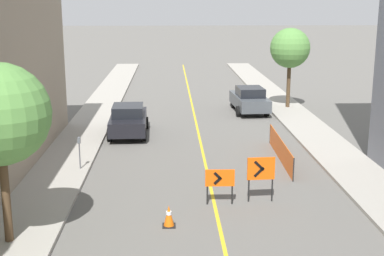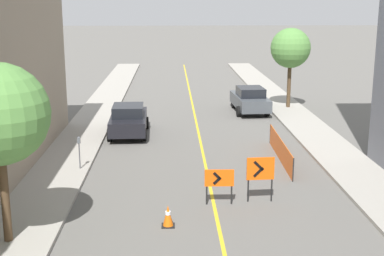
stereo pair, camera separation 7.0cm
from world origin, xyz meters
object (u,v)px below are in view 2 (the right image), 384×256
arrow_barricade_primary (219,180)px  street_tree_right_near (291,48)px  traffic_cone_fourth (168,216)px  arrow_barricade_secondary (260,171)px  parking_meter_near_curb (79,146)px  parked_car_curb_near (129,120)px  parked_car_curb_mid (250,100)px

arrow_barricade_primary → street_tree_right_near: (5.90, 16.29, 2.99)m
traffic_cone_fourth → arrow_barricade_secondary: size_ratio=0.43×
arrow_barricade_primary → parking_meter_near_curb: 6.53m
arrow_barricade_secondary → parked_car_curb_near: (-5.23, 9.67, -0.31)m
parked_car_curb_mid → street_tree_right_near: 4.13m
parked_car_curb_near → parking_meter_near_curb: 6.28m
traffic_cone_fourth → parked_car_curb_mid: size_ratio=0.15×
arrow_barricade_primary → street_tree_right_near: bearing=71.1°
parked_car_curb_mid → street_tree_right_near: size_ratio=0.88×
parked_car_curb_near → parked_car_curb_mid: (7.09, 5.50, 0.00)m
parked_car_curb_near → parked_car_curb_mid: 8.97m
traffic_cone_fourth → parked_car_curb_mid: parked_car_curb_mid is taller
arrow_barricade_secondary → traffic_cone_fourth: bearing=-151.8°
traffic_cone_fourth → street_tree_right_near: 19.91m
arrow_barricade_secondary → parked_car_curb_mid: size_ratio=0.36×
arrow_barricade_primary → parked_car_curb_mid: 15.72m
parked_car_curb_near → parked_car_curb_mid: size_ratio=0.99×
arrow_barricade_primary → parking_meter_near_curb: (-5.32, 3.78, 0.20)m
parked_car_curb_near → arrow_barricade_primary: bearing=-70.4°
parked_car_curb_near → street_tree_right_near: size_ratio=0.87×
arrow_barricade_primary → parked_car_curb_near: (-3.80, 9.87, -0.08)m
traffic_cone_fourth → arrow_barricade_secondary: 3.79m
parked_car_curb_near → street_tree_right_near: (9.70, 6.42, 3.06)m
arrow_barricade_primary → parked_car_curb_near: parked_car_curb_near is taller
arrow_barricade_primary → parked_car_curb_mid: (3.29, 15.37, -0.08)m
parking_meter_near_curb → street_tree_right_near: street_tree_right_near is taller
arrow_barricade_secondary → parking_meter_near_curb: arrow_barricade_secondary is taller
parked_car_curb_near → parking_meter_near_curb: (-1.51, -6.09, 0.28)m
arrow_barricade_primary → traffic_cone_fourth: bearing=-133.4°
parked_car_curb_mid → parking_meter_near_curb: parked_car_curb_mid is taller
parked_car_curb_near → parked_car_curb_mid: bearing=36.3°
arrow_barricade_primary → arrow_barricade_secondary: 1.46m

